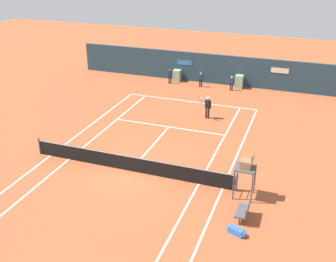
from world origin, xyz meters
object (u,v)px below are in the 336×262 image
Objects in this scene: tennis_ball_near_service_line at (142,125)px; ball_kid_left_post at (232,82)px; player_on_baseline at (207,106)px; player_bench at (244,210)px; umpire_chair at (246,167)px; equipment_bag at (238,232)px; ball_kid_right_post at (201,79)px; ball_kid_centre_post at (170,75)px.

ball_kid_left_post is at bearing 65.31° from tennis_ball_near_service_line.
player_bench is at bearing 127.12° from player_on_baseline.
umpire_chair reaches higher than player_bench.
ball_kid_right_post reaches higher than equipment_bag.
umpire_chair reaches higher than ball_kid_right_post.
equipment_bag is at bearing 124.91° from player_on_baseline.
ball_kid_right_post is at bearing 0.67° from ball_kid_left_post.
ball_kid_right_post is 2.77m from ball_kid_left_post.
umpire_chair is 17.27m from ball_kid_right_post.
ball_kid_right_post is 19.39× the size of tennis_ball_near_service_line.
player_bench reaches higher than tennis_ball_near_service_line.
tennis_ball_near_service_line is at bearing 72.20° from ball_kid_right_post.
ball_kid_right_post reaches higher than tennis_ball_near_service_line.
ball_kid_centre_post is at bearing 31.23° from umpire_chair.
ball_kid_right_post is at bearing -56.38° from player_on_baseline.
player_on_baseline reaches higher than ball_kid_left_post.
ball_kid_centre_post reaches higher than ball_kid_right_post.
umpire_chair is 2.23m from player_bench.
umpire_chair reaches higher than player_on_baseline.
player_on_baseline is 27.31× the size of tennis_ball_near_service_line.
equipment_bag is 20.23m from ball_kid_right_post.
ball_kid_left_post is at bearing 13.60° from player_bench.
equipment_bag is 19.44m from ball_kid_left_post.
player_bench is at bearing 108.09° from ball_kid_centre_post.
ball_kid_left_post is (2.77, 0.00, -0.03)m from ball_kid_right_post.
tennis_ball_near_service_line is at bearing 48.73° from player_on_baseline.
umpire_chair is at bearing 104.67° from ball_kid_right_post.
tennis_ball_near_service_line is (-4.35, -9.47, -0.70)m from ball_kid_left_post.
umpire_chair is 10.15m from player_on_baseline.
ball_kid_centre_post is at bearing 0.67° from ball_kid_left_post.
ball_kid_centre_post is (-9.63, 15.88, -0.90)m from umpire_chair.
equipment_bag is 12.84× the size of tennis_ball_near_service_line.
umpire_chair is 1.94× the size of ball_kid_left_post.
umpire_chair is 36.40× the size of tennis_ball_near_service_line.
equipment_bag is at bearing 178.38° from player_bench.
player_bench is 0.62× the size of player_on_baseline.
player_bench is 1.32× the size of equipment_bag.
equipment_bag is 12.82m from tennis_ball_near_service_line.
player_bench is 19.11m from ball_kid_right_post.
ball_kid_centre_post reaches higher than ball_kid_left_post.
player_on_baseline is 4.92m from tennis_ball_near_service_line.
player_bench is at bearing 103.40° from ball_kid_right_post.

